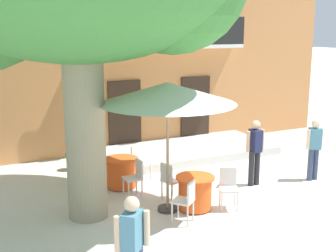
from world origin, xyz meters
TOP-DOWN VIEW (x-y plane):
  - ground_plane at (0.00, 0.00)m, footprint 120.00×120.00m
  - building_facade at (-0.17, 6.99)m, footprint 13.00×5.09m
  - entrance_step_platform at (-0.17, 3.70)m, footprint 6.03×2.60m
  - cafe_table_near_tree at (-2.77, 1.78)m, footprint 0.86×0.86m
  - cafe_chair_near_tree_0 at (-2.12, 2.16)m, footprint 0.53×0.53m
  - cafe_chair_near_tree_1 at (-3.49, 2.00)m, footprint 0.52×0.52m
  - cafe_chair_near_tree_2 at (-2.68, 1.03)m, footprint 0.41×0.41m
  - cafe_table_middle at (-1.77, -0.24)m, footprint 0.86×0.86m
  - cafe_chair_middle_0 at (-2.05, 0.46)m, footprint 0.49×0.49m
  - cafe_chair_middle_1 at (-2.29, -0.79)m, footprint 0.56×0.56m
  - cafe_chair_middle_2 at (-1.06, -0.49)m, footprint 0.53×0.53m
  - cafe_umbrella at (-2.35, -0.05)m, footprint 2.90×2.90m
  - ground_planter_left at (-3.53, 3.73)m, footprint 0.38×0.38m
  - pedestrian_near_entrance at (1.99, 0.12)m, footprint 0.53×0.38m
  - pedestrian_mid_plaza at (0.35, 0.46)m, footprint 0.53×0.35m
  - pedestrian_by_tree at (-4.32, -2.98)m, footprint 0.53×0.40m

SIDE VIEW (x-z plane):
  - ground_plane at x=0.00m, z-range 0.00..0.00m
  - entrance_step_platform at x=-0.17m, z-range 0.00..0.25m
  - ground_planter_left at x=-3.53m, z-range 0.04..0.67m
  - cafe_table_near_tree at x=-2.77m, z-range 0.01..0.77m
  - cafe_table_middle at x=-1.77m, z-range 0.01..0.77m
  - cafe_chair_near_tree_0 at x=-2.12m, z-range 0.07..0.98m
  - cafe_chair_near_tree_1 at x=-3.49m, z-range 0.07..0.98m
  - cafe_chair_near_tree_2 at x=-2.68m, z-range 0.07..0.98m
  - cafe_chair_middle_0 at x=-2.05m, z-range 0.07..0.98m
  - cafe_chair_middle_1 at x=-2.29m, z-range 0.07..0.98m
  - cafe_chair_middle_2 at x=-1.06m, z-range 0.07..0.98m
  - pedestrian_near_entrance at x=1.99m, z-range 0.11..1.74m
  - pedestrian_mid_plaza at x=0.35m, z-range 0.11..1.80m
  - pedestrian_by_tree at x=-4.32m, z-range 0.11..1.82m
  - cafe_umbrella at x=-2.35m, z-range 1.19..4.04m
  - building_facade at x=-0.17m, z-range 0.00..7.50m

